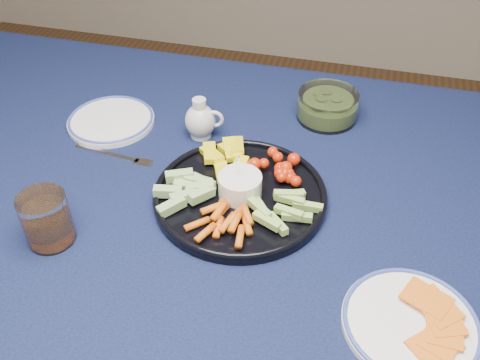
% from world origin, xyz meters
% --- Properties ---
extents(dining_table, '(1.67, 1.07, 0.75)m').
position_xyz_m(dining_table, '(0.00, 0.00, 0.66)').
color(dining_table, '#462917').
rests_on(dining_table, ground).
extents(crudite_platter, '(0.32, 0.32, 0.10)m').
position_xyz_m(crudite_platter, '(0.06, 0.02, 0.76)').
color(crudite_platter, black).
rests_on(crudite_platter, dining_table).
extents(creamer_pitcher, '(0.08, 0.06, 0.09)m').
position_xyz_m(creamer_pitcher, '(-0.07, 0.19, 0.79)').
color(creamer_pitcher, silver).
rests_on(creamer_pitcher, dining_table).
extents(pickle_bowl, '(0.13, 0.13, 0.06)m').
position_xyz_m(pickle_bowl, '(0.18, 0.33, 0.77)').
color(pickle_bowl, white).
rests_on(pickle_bowl, dining_table).
extents(cheese_plate, '(0.20, 0.20, 0.02)m').
position_xyz_m(cheese_plate, '(0.37, -0.18, 0.76)').
color(cheese_plate, white).
rests_on(cheese_plate, dining_table).
extents(juice_tumbler, '(0.08, 0.08, 0.09)m').
position_xyz_m(juice_tumbler, '(-0.22, -0.16, 0.79)').
color(juice_tumbler, white).
rests_on(juice_tumbler, dining_table).
extents(fork_left, '(0.18, 0.03, 0.00)m').
position_xyz_m(fork_left, '(-0.21, 0.08, 0.75)').
color(fork_left, white).
rests_on(fork_left, dining_table).
extents(fork_right, '(0.17, 0.10, 0.00)m').
position_xyz_m(fork_right, '(0.42, -0.16, 0.75)').
color(fork_right, white).
rests_on(fork_right, dining_table).
extents(side_plate_extra, '(0.19, 0.19, 0.02)m').
position_xyz_m(side_plate_extra, '(-0.28, 0.19, 0.75)').
color(side_plate_extra, white).
rests_on(side_plate_extra, dining_table).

